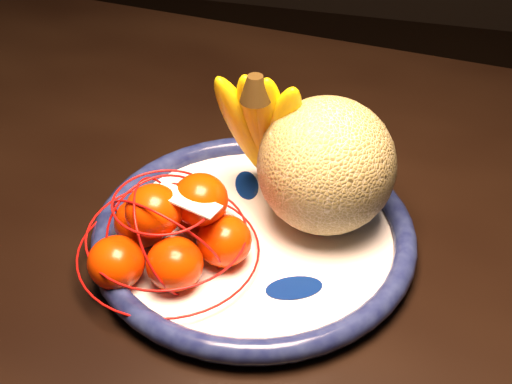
% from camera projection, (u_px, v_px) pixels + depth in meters
% --- Properties ---
extents(dining_table, '(1.61, 1.07, 0.76)m').
position_uv_depth(dining_table, '(268.00, 246.00, 0.94)').
color(dining_table, black).
rests_on(dining_table, ground).
extents(fruit_bowl, '(0.37, 0.37, 0.03)m').
position_uv_depth(fruit_bowl, '(254.00, 235.00, 0.82)').
color(fruit_bowl, white).
rests_on(fruit_bowl, dining_table).
extents(cantaloupe, '(0.16, 0.16, 0.16)m').
position_uv_depth(cantaloupe, '(326.00, 166.00, 0.79)').
color(cantaloupe, olive).
rests_on(cantaloupe, fruit_bowl).
extents(banana_bunch, '(0.13, 0.12, 0.20)m').
position_uv_depth(banana_bunch, '(264.00, 124.00, 0.82)').
color(banana_bunch, '#FFCF00').
rests_on(banana_bunch, fruit_bowl).
extents(mandarin_bag, '(0.26, 0.26, 0.13)m').
position_uv_depth(mandarin_bag, '(172.00, 231.00, 0.77)').
color(mandarin_bag, '#FF2A04').
rests_on(mandarin_bag, fruit_bowl).
extents(price_tag, '(0.08, 0.04, 0.01)m').
position_uv_depth(price_tag, '(186.00, 200.00, 0.73)').
color(price_tag, white).
rests_on(price_tag, mandarin_bag).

